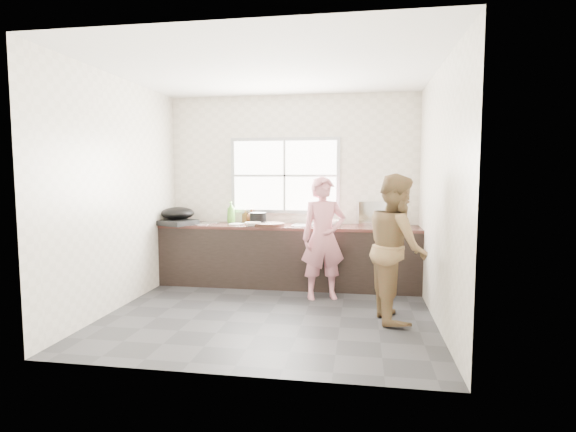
% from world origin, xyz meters
% --- Properties ---
extents(floor, '(3.60, 3.20, 0.01)m').
position_xyz_m(floor, '(0.00, 0.00, -0.01)').
color(floor, '#2C2C2F').
rests_on(floor, ground).
extents(ceiling, '(3.60, 3.20, 0.01)m').
position_xyz_m(ceiling, '(0.00, 0.00, 2.71)').
color(ceiling, silver).
rests_on(ceiling, wall_back).
extents(wall_back, '(3.60, 0.01, 2.70)m').
position_xyz_m(wall_back, '(0.00, 1.60, 1.35)').
color(wall_back, beige).
rests_on(wall_back, ground).
extents(wall_left, '(0.01, 3.20, 2.70)m').
position_xyz_m(wall_left, '(-1.80, 0.00, 1.35)').
color(wall_left, beige).
rests_on(wall_left, ground).
extents(wall_right, '(0.01, 3.20, 2.70)m').
position_xyz_m(wall_right, '(1.80, 0.00, 1.35)').
color(wall_right, silver).
rests_on(wall_right, ground).
extents(wall_front, '(3.60, 0.01, 2.70)m').
position_xyz_m(wall_front, '(0.00, -1.60, 1.35)').
color(wall_front, beige).
rests_on(wall_front, ground).
extents(cabinet, '(3.60, 0.62, 0.82)m').
position_xyz_m(cabinet, '(0.00, 1.29, 0.41)').
color(cabinet, black).
rests_on(cabinet, floor).
extents(countertop, '(3.60, 0.64, 0.04)m').
position_xyz_m(countertop, '(0.00, 1.29, 0.84)').
color(countertop, '#3A1D18').
rests_on(countertop, cabinet).
extents(sink, '(0.55, 0.45, 0.02)m').
position_xyz_m(sink, '(0.35, 1.29, 0.86)').
color(sink, silver).
rests_on(sink, countertop).
extents(faucet, '(0.02, 0.02, 0.30)m').
position_xyz_m(faucet, '(0.35, 1.49, 1.01)').
color(faucet, silver).
rests_on(faucet, countertop).
extents(window_frame, '(1.60, 0.05, 1.10)m').
position_xyz_m(window_frame, '(-0.10, 1.59, 1.55)').
color(window_frame, '#9EA0A5').
rests_on(window_frame, wall_back).
extents(window_glazing, '(1.50, 0.01, 1.00)m').
position_xyz_m(window_glazing, '(-0.10, 1.57, 1.55)').
color(window_glazing, white).
rests_on(window_glazing, window_frame).
extents(woman, '(0.61, 0.49, 1.44)m').
position_xyz_m(woman, '(0.54, 0.72, 0.72)').
color(woman, '#CF7C88').
rests_on(woman, floor).
extents(person_side, '(0.72, 0.86, 1.58)m').
position_xyz_m(person_side, '(1.39, 0.02, 0.79)').
color(person_side, brown).
rests_on(person_side, floor).
extents(cutting_board, '(0.48, 0.48, 0.04)m').
position_xyz_m(cutting_board, '(-0.25, 1.14, 0.88)').
color(cutting_board, black).
rests_on(cutting_board, countertop).
extents(cleaver, '(0.19, 0.12, 0.01)m').
position_xyz_m(cleaver, '(-0.30, 1.16, 0.90)').
color(cleaver, silver).
rests_on(cleaver, cutting_board).
extents(bowl_mince, '(0.27, 0.27, 0.06)m').
position_xyz_m(bowl_mince, '(-0.46, 1.08, 0.89)').
color(bowl_mince, white).
rests_on(bowl_mince, countertop).
extents(bowl_crabs, '(0.21, 0.21, 0.06)m').
position_xyz_m(bowl_crabs, '(0.62, 1.31, 0.89)').
color(bowl_crabs, silver).
rests_on(bowl_crabs, countertop).
extents(bowl_held, '(0.25, 0.25, 0.06)m').
position_xyz_m(bowl_held, '(0.39, 1.19, 0.89)').
color(bowl_held, silver).
rests_on(bowl_held, countertop).
extents(black_pot, '(0.31, 0.31, 0.17)m').
position_xyz_m(black_pot, '(-0.44, 1.32, 0.94)').
color(black_pot, black).
rests_on(black_pot, countertop).
extents(plate_food, '(0.24, 0.24, 0.02)m').
position_xyz_m(plate_food, '(-0.72, 1.20, 0.87)').
color(plate_food, silver).
rests_on(plate_food, countertop).
extents(bottle_green, '(0.14, 0.14, 0.31)m').
position_xyz_m(bottle_green, '(-0.86, 1.41, 1.02)').
color(bottle_green, '#4C912F').
rests_on(bottle_green, countertop).
extents(bottle_brown_tall, '(0.09, 0.09, 0.18)m').
position_xyz_m(bottle_brown_tall, '(-0.68, 1.52, 0.95)').
color(bottle_brown_tall, '#4A3512').
rests_on(bottle_brown_tall, countertop).
extents(bottle_brown_short, '(0.18, 0.18, 0.19)m').
position_xyz_m(bottle_brown_short, '(-0.59, 1.52, 0.95)').
color(bottle_brown_short, '#4D2613').
rests_on(bottle_brown_short, countertop).
extents(glass_jar, '(0.09, 0.09, 0.10)m').
position_xyz_m(glass_jar, '(-0.93, 1.52, 0.91)').
color(glass_jar, silver).
rests_on(glass_jar, countertop).
extents(burner, '(0.58, 0.58, 0.07)m').
position_xyz_m(burner, '(-1.56, 1.08, 0.89)').
color(burner, black).
rests_on(burner, countertop).
extents(wok, '(0.54, 0.54, 0.18)m').
position_xyz_m(wok, '(-1.61, 1.23, 1.01)').
color(wok, black).
rests_on(wok, burner).
extents(dish_rack, '(0.49, 0.38, 0.34)m').
position_xyz_m(dish_rack, '(1.17, 1.52, 1.03)').
color(dish_rack, silver).
rests_on(dish_rack, countertop).
extents(pot_lid_left, '(0.27, 0.27, 0.01)m').
position_xyz_m(pot_lid_left, '(-1.16, 1.37, 0.87)').
color(pot_lid_left, silver).
rests_on(pot_lid_left, countertop).
extents(pot_lid_right, '(0.28, 0.28, 0.01)m').
position_xyz_m(pot_lid_right, '(-1.25, 1.19, 0.87)').
color(pot_lid_right, silver).
rests_on(pot_lid_right, countertop).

